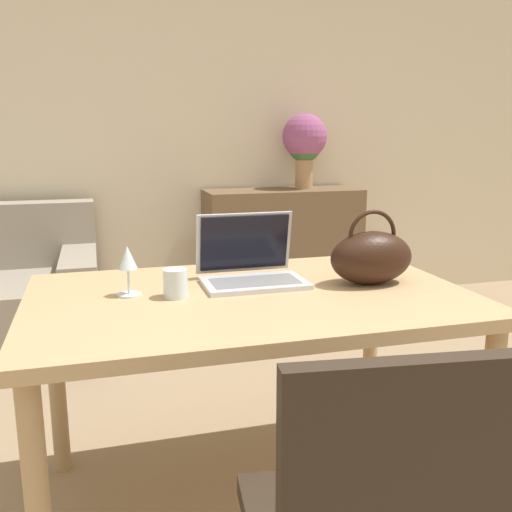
# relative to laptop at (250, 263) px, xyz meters

# --- Properties ---
(wall_back) EXTENTS (10.00, 0.06, 2.70)m
(wall_back) POSITION_rel_laptop_xyz_m (0.07, 2.15, 0.54)
(wall_back) COLOR beige
(wall_back) RESTS_ON ground_plane
(dining_table) EXTENTS (1.39, 0.88, 0.75)m
(dining_table) POSITION_rel_laptop_xyz_m (-0.04, -0.15, -0.15)
(dining_table) COLOR tan
(dining_table) RESTS_ON ground_plane
(sideboard) EXTENTS (1.08, 0.40, 0.86)m
(sideboard) POSITION_rel_laptop_xyz_m (0.75, 1.90, -0.38)
(sideboard) COLOR brown
(sideboard) RESTS_ON ground_plane
(laptop) EXTENTS (0.34, 0.27, 0.23)m
(laptop) POSITION_rel_laptop_xyz_m (0.00, 0.00, 0.00)
(laptop) COLOR silver
(laptop) RESTS_ON dining_table
(drinking_glass) EXTENTS (0.08, 0.08, 0.09)m
(drinking_glass) POSITION_rel_laptop_xyz_m (-0.27, -0.13, -0.02)
(drinking_glass) COLOR silver
(drinking_glass) RESTS_ON dining_table
(wine_glass) EXTENTS (0.08, 0.08, 0.16)m
(wine_glass) POSITION_rel_laptop_xyz_m (-0.41, -0.07, 0.05)
(wine_glass) COLOR silver
(wine_glass) RESTS_ON dining_table
(handbag) EXTENTS (0.29, 0.17, 0.25)m
(handbag) POSITION_rel_laptop_xyz_m (0.38, -0.14, 0.03)
(handbag) COLOR black
(handbag) RESTS_ON dining_table
(flower_vase) EXTENTS (0.31, 0.31, 0.51)m
(flower_vase) POSITION_rel_laptop_xyz_m (0.92, 1.94, 0.37)
(flower_vase) COLOR tan
(flower_vase) RESTS_ON sideboard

